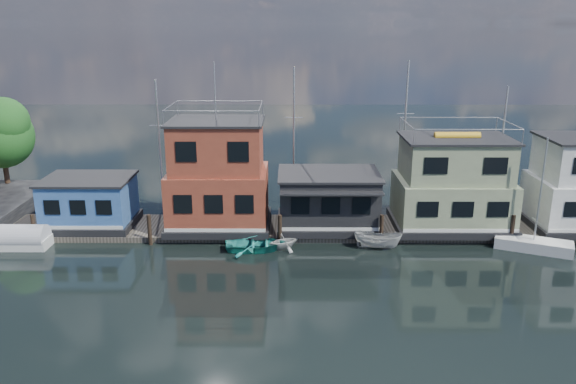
{
  "coord_description": "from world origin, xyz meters",
  "views": [
    {
      "loc": [
        -3.29,
        -27.06,
        14.73
      ],
      "look_at": [
        -3.45,
        12.0,
        3.0
      ],
      "focal_mm": 35.0,
      "sensor_mm": 36.0,
      "label": 1
    }
  ],
  "objects_px": {
    "dinghy_white": "(283,241)",
    "dinghy_teal": "(257,244)",
    "houseboat_blue": "(90,202)",
    "day_sailer": "(533,244)",
    "houseboat_dark": "(328,200)",
    "houseboat_green": "(453,185)",
    "motorboat": "(378,240)",
    "houseboat_red": "(218,177)",
    "tarp_runabout": "(17,239)"
  },
  "relations": [
    {
      "from": "houseboat_green",
      "to": "tarp_runabout",
      "type": "distance_m",
      "value": 30.82
    },
    {
      "from": "houseboat_red",
      "to": "houseboat_blue",
      "type": "bearing_deg",
      "value": -180.0
    },
    {
      "from": "houseboat_blue",
      "to": "dinghy_teal",
      "type": "bearing_deg",
      "value": -16.85
    },
    {
      "from": "houseboat_blue",
      "to": "houseboat_dark",
      "type": "bearing_deg",
      "value": -0.06
    },
    {
      "from": "houseboat_green",
      "to": "dinghy_white",
      "type": "distance_m",
      "value": 13.1
    },
    {
      "from": "day_sailer",
      "to": "dinghy_white",
      "type": "xyz_separation_m",
      "value": [
        -16.95,
        0.09,
        0.14
      ]
    },
    {
      "from": "houseboat_red",
      "to": "dinghy_teal",
      "type": "bearing_deg",
      "value": -52.1
    },
    {
      "from": "dinghy_teal",
      "to": "houseboat_green",
      "type": "bearing_deg",
      "value": -80.7
    },
    {
      "from": "day_sailer",
      "to": "dinghy_teal",
      "type": "distance_m",
      "value": 18.77
    },
    {
      "from": "dinghy_white",
      "to": "tarp_runabout",
      "type": "height_order",
      "value": "tarp_runabout"
    },
    {
      "from": "houseboat_red",
      "to": "dinghy_teal",
      "type": "distance_m",
      "value": 6.02
    },
    {
      "from": "dinghy_white",
      "to": "dinghy_teal",
      "type": "bearing_deg",
      "value": 69.94
    },
    {
      "from": "houseboat_red",
      "to": "dinghy_white",
      "type": "height_order",
      "value": "houseboat_red"
    },
    {
      "from": "houseboat_dark",
      "to": "tarp_runabout",
      "type": "height_order",
      "value": "houseboat_dark"
    },
    {
      "from": "dinghy_teal",
      "to": "dinghy_white",
      "type": "distance_m",
      "value": 1.84
    },
    {
      "from": "houseboat_green",
      "to": "tarp_runabout",
      "type": "xyz_separation_m",
      "value": [
        -30.5,
        -3.35,
        -2.9
      ]
    },
    {
      "from": "houseboat_green",
      "to": "day_sailer",
      "type": "relative_size",
      "value": 1.08
    },
    {
      "from": "houseboat_red",
      "to": "houseboat_green",
      "type": "xyz_separation_m",
      "value": [
        17.0,
        0.0,
        -0.55
      ]
    },
    {
      "from": "dinghy_white",
      "to": "tarp_runabout",
      "type": "xyz_separation_m",
      "value": [
        -18.25,
        0.21,
        0.07
      ]
    },
    {
      "from": "day_sailer",
      "to": "tarp_runabout",
      "type": "bearing_deg",
      "value": -156.92
    },
    {
      "from": "motorboat",
      "to": "day_sailer",
      "type": "height_order",
      "value": "day_sailer"
    },
    {
      "from": "houseboat_blue",
      "to": "day_sailer",
      "type": "height_order",
      "value": "day_sailer"
    },
    {
      "from": "houseboat_dark",
      "to": "tarp_runabout",
      "type": "xyz_separation_m",
      "value": [
        -21.5,
        -3.33,
        -1.76
      ]
    },
    {
      "from": "houseboat_dark",
      "to": "day_sailer",
      "type": "xyz_separation_m",
      "value": [
        13.7,
        -3.63,
        -1.97
      ]
    },
    {
      "from": "houseboat_red",
      "to": "dinghy_teal",
      "type": "relative_size",
      "value": 2.81
    },
    {
      "from": "houseboat_dark",
      "to": "dinghy_white",
      "type": "xyz_separation_m",
      "value": [
        -3.25,
        -3.54,
        -1.84
      ]
    },
    {
      "from": "houseboat_blue",
      "to": "dinghy_white",
      "type": "xyz_separation_m",
      "value": [
        14.25,
        -3.56,
        -1.62
      ]
    },
    {
      "from": "houseboat_blue",
      "to": "dinghy_teal",
      "type": "relative_size",
      "value": 1.52
    },
    {
      "from": "tarp_runabout",
      "to": "dinghy_teal",
      "type": "bearing_deg",
      "value": -1.22
    },
    {
      "from": "houseboat_green",
      "to": "tarp_runabout",
      "type": "bearing_deg",
      "value": -173.72
    },
    {
      "from": "dinghy_teal",
      "to": "houseboat_red",
      "type": "bearing_deg",
      "value": 32.21
    },
    {
      "from": "houseboat_red",
      "to": "houseboat_green",
      "type": "relative_size",
      "value": 1.41
    },
    {
      "from": "houseboat_blue",
      "to": "tarp_runabout",
      "type": "height_order",
      "value": "houseboat_blue"
    },
    {
      "from": "motorboat",
      "to": "dinghy_teal",
      "type": "height_order",
      "value": "motorboat"
    },
    {
      "from": "houseboat_blue",
      "to": "motorboat",
      "type": "relative_size",
      "value": 1.98
    },
    {
      "from": "houseboat_blue",
      "to": "houseboat_green",
      "type": "distance_m",
      "value": 26.53
    },
    {
      "from": "houseboat_blue",
      "to": "houseboat_green",
      "type": "relative_size",
      "value": 0.76
    },
    {
      "from": "houseboat_dark",
      "to": "houseboat_green",
      "type": "bearing_deg",
      "value": 0.12
    },
    {
      "from": "houseboat_red",
      "to": "houseboat_dark",
      "type": "distance_m",
      "value": 8.18
    },
    {
      "from": "dinghy_teal",
      "to": "tarp_runabout",
      "type": "height_order",
      "value": "tarp_runabout"
    },
    {
      "from": "day_sailer",
      "to": "tarp_runabout",
      "type": "height_order",
      "value": "day_sailer"
    },
    {
      "from": "houseboat_green",
      "to": "motorboat",
      "type": "relative_size",
      "value": 2.6
    },
    {
      "from": "houseboat_blue",
      "to": "tarp_runabout",
      "type": "relative_size",
      "value": 1.48
    },
    {
      "from": "houseboat_blue",
      "to": "houseboat_red",
      "type": "bearing_deg",
      "value": 0.0
    },
    {
      "from": "houseboat_green",
      "to": "motorboat",
      "type": "xyz_separation_m",
      "value": [
        -5.83,
        -3.48,
        -2.92
      ]
    },
    {
      "from": "motorboat",
      "to": "day_sailer",
      "type": "distance_m",
      "value": 10.53
    },
    {
      "from": "houseboat_green",
      "to": "houseboat_dark",
      "type": "bearing_deg",
      "value": -179.88
    },
    {
      "from": "houseboat_dark",
      "to": "dinghy_white",
      "type": "bearing_deg",
      "value": -132.54
    },
    {
      "from": "houseboat_red",
      "to": "motorboat",
      "type": "xyz_separation_m",
      "value": [
        11.17,
        -3.48,
        -3.48
      ]
    },
    {
      "from": "day_sailer",
      "to": "dinghy_white",
      "type": "relative_size",
      "value": 3.52
    }
  ]
}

